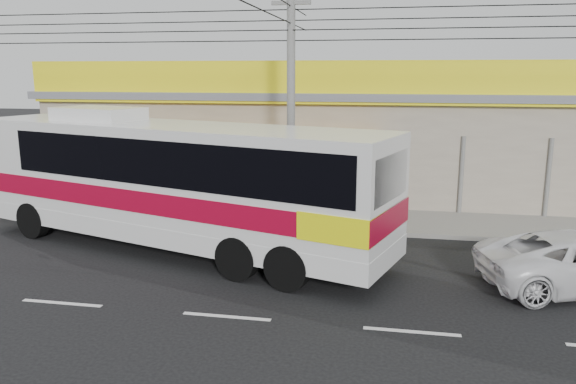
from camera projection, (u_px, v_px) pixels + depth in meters
name	position (u px, v px, depth m)	size (l,w,h in m)	color
ground	(254.00, 277.00, 14.79)	(120.00, 120.00, 0.00)	black
sidewalk	(294.00, 217.00, 20.54)	(30.00, 3.20, 0.15)	gray
lane_markings	(227.00, 317.00, 12.39)	(50.00, 0.12, 0.01)	silver
storefront_building	(315.00, 139.00, 25.40)	(22.60, 9.20, 5.70)	gray
coach_bus	(177.00, 177.00, 16.59)	(13.85, 6.95, 4.20)	silver
motorbike_red	(42.00, 191.00, 22.38)	(0.66, 1.89, 0.99)	maroon
utility_pole	(291.00, 23.00, 17.36)	(34.00, 14.00, 8.19)	#5F5F5D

